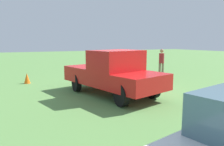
{
  "coord_description": "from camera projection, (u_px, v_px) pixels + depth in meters",
  "views": [
    {
      "loc": [
        -8.13,
        4.41,
        2.17
      ],
      "look_at": [
        -0.47,
        0.63,
        0.9
      ],
      "focal_mm": 33.89,
      "sensor_mm": 36.0,
      "label": 1
    }
  ],
  "objects": [
    {
      "name": "ground_plane",
      "position": [
        120.0,
        91.0,
        9.46
      ],
      "size": [
        80.0,
        80.0,
        0.0
      ],
      "primitive_type": "plane",
      "color": "#5B8C47"
    },
    {
      "name": "pickup_truck",
      "position": [
        114.0,
        72.0,
        8.54
      ],
      "size": [
        4.84,
        3.0,
        1.83
      ],
      "rotation": [
        0.0,
        0.0,
        0.25
      ],
      "color": "black",
      "rests_on": "ground_plane"
    },
    {
      "name": "person_bystander",
      "position": [
        161.0,
        61.0,
        13.29
      ],
      "size": [
        0.44,
        0.44,
        1.72
      ],
      "rotation": [
        0.0,
        0.0,
        2.1
      ],
      "color": "#7A6B51",
      "rests_on": "ground_plane"
    },
    {
      "name": "traffic_cone",
      "position": [
        27.0,
        78.0,
        11.05
      ],
      "size": [
        0.32,
        0.32,
        0.55
      ],
      "primitive_type": "cone",
      "color": "orange",
      "rests_on": "ground_plane"
    }
  ]
}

